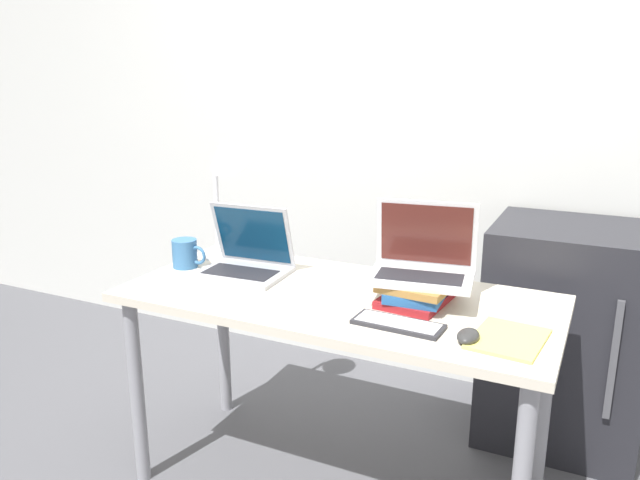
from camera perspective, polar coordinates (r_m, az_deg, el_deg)
The scene contains 11 objects.
wall_back at distance 2.90m, azimuth 10.06°, elevation 12.96°, with size 8.00×0.05×2.70m.
desk at distance 2.12m, azimuth 1.60°, elevation -7.22°, with size 1.44×0.66×0.74m.
laptop_left at distance 2.29m, azimuth -6.79°, elevation -1.83°, with size 0.33×0.27×0.25m.
book_stack at distance 2.03m, azimuth 8.98°, elevation -4.58°, with size 0.23×0.28×0.08m.
laptop_on_books at distance 2.02m, azimuth 9.33°, elevation -2.06°, with size 0.36×0.27×0.24m.
wireless_keyboard at distance 1.85m, azimuth 7.15°, elevation -7.62°, with size 0.27×0.12×0.01m.
mouse at distance 1.78m, azimuth 13.40°, elevation -8.55°, with size 0.06×0.10×0.03m.
notepad at distance 1.82m, azimuth 16.84°, elevation -8.63°, with size 0.21×0.26×0.01m.
mug at distance 2.40m, azimuth -12.19°, elevation -1.21°, with size 0.14×0.09×0.11m.
desk_lamp at distance 2.39m, azimuth -8.71°, elevation 6.76°, with size 0.23×0.20×0.51m.
mini_fridge at distance 2.69m, azimuth 21.46°, elevation -8.02°, with size 0.59×0.54×0.88m.
Camera 1 is at (0.79, -1.45, 1.46)m, focal length 35.00 mm.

